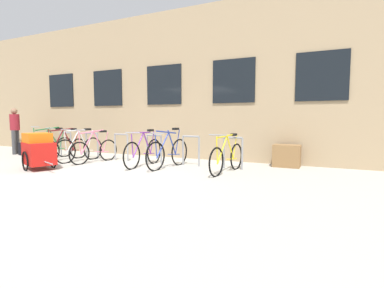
# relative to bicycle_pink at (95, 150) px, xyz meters

# --- Properties ---
(ground_plane) EXTENTS (42.00, 42.00, 0.00)m
(ground_plane) POSITION_rel_bicycle_pink_xyz_m (1.24, -1.23, -0.37)
(ground_plane) COLOR #B2ADA0
(storefront_building) EXTENTS (28.00, 5.21, 4.79)m
(storefront_building) POSITION_rel_bicycle_pink_xyz_m (1.24, 4.56, 2.02)
(storefront_building) COLOR tan
(storefront_building) RESTS_ON ground
(bike_rack) EXTENTS (6.54, 0.05, 0.84)m
(bike_rack) POSITION_rel_bicycle_pink_xyz_m (1.05, 0.67, 0.13)
(bike_rack) COLOR gray
(bike_rack) RESTS_ON ground
(bicycle_pink) EXTENTS (0.44, 1.68, 1.01)m
(bicycle_pink) POSITION_rel_bicycle_pink_xyz_m (0.00, 0.00, 0.00)
(bicycle_pink) COLOR black
(bicycle_pink) RESTS_ON ground
(bicycle_purple) EXTENTS (0.44, 1.82, 1.02)m
(bicycle_purple) POSITION_rel_bicycle_pink_xyz_m (1.70, 0.07, 0.02)
(bicycle_purple) COLOR black
(bicycle_purple) RESTS_ON ground
(bicycle_white) EXTENTS (0.44, 1.71, 1.02)m
(bicycle_white) POSITION_rel_bicycle_pink_xyz_m (-0.58, -0.02, 0.02)
(bicycle_white) COLOR black
(bicycle_white) RESTS_ON ground
(bicycle_green) EXTENTS (0.44, 1.73, 1.08)m
(bicycle_green) POSITION_rel_bicycle_pink_xyz_m (-1.90, 0.01, 0.01)
(bicycle_green) COLOR black
(bicycle_green) RESTS_ON ground
(bicycle_yellow) EXTENTS (0.44, 1.78, 0.97)m
(bicycle_yellow) POSITION_rel_bicycle_pink_xyz_m (4.07, 0.14, 0.00)
(bicycle_yellow) COLOR black
(bicycle_yellow) RESTS_ON ground
(bicycle_maroon) EXTENTS (0.44, 1.65, 1.04)m
(bicycle_maroon) POSITION_rel_bicycle_pink_xyz_m (-1.22, -0.02, 0.00)
(bicycle_maroon) COLOR black
(bicycle_maroon) RESTS_ON ground
(bicycle_blue) EXTENTS (0.44, 1.81, 1.07)m
(bicycle_blue) POSITION_rel_bicycle_pink_xyz_m (2.44, 0.14, 0.03)
(bicycle_blue) COLOR black
(bicycle_blue) RESTS_ON ground
(bike_trailer) EXTENTS (1.47, 0.89, 0.95)m
(bike_trailer) POSITION_rel_bicycle_pink_xyz_m (-0.47, -1.47, 0.12)
(bike_trailer) COLOR red
(bike_trailer) RESTS_ON ground
(wooden_bench) EXTENTS (1.79, 0.40, 0.48)m
(wooden_bench) POSITION_rel_bicycle_pink_xyz_m (-4.42, 1.38, -0.02)
(wooden_bench) COLOR olive
(wooden_bench) RESTS_ON ground
(person_by_bench) EXTENTS (0.32, 0.34, 1.67)m
(person_by_bench) POSITION_rel_bicycle_pink_xyz_m (-4.05, 0.28, 0.59)
(person_by_bench) COLOR #3F3F42
(person_by_bench) RESTS_ON ground
(backpack) EXTENTS (0.32, 0.26, 0.44)m
(backpack) POSITION_rel_bicycle_pink_xyz_m (-3.57, 0.20, -0.15)
(backpack) COLOR black
(backpack) RESTS_ON ground
(planter_box) EXTENTS (0.70, 0.44, 0.60)m
(planter_box) POSITION_rel_bicycle_pink_xyz_m (5.26, 1.62, -0.07)
(planter_box) COLOR olive
(planter_box) RESTS_ON ground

